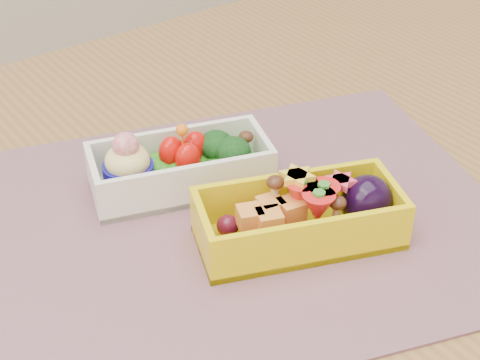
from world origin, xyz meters
TOP-DOWN VIEW (x-y plane):
  - table at (0.00, 0.00)m, footprint 1.20×0.80m
  - placemat at (-0.02, -0.03)m, footprint 0.57×0.50m
  - bento_white at (-0.03, 0.04)m, footprint 0.18×0.12m
  - bento_yellow at (0.01, -0.08)m, footprint 0.19×0.13m

SIDE VIEW (x-z plane):
  - table at x=0.00m, z-range 0.28..1.03m
  - placemat at x=-0.02m, z-range 0.75..0.75m
  - bento_white at x=-0.03m, z-range 0.74..0.81m
  - bento_yellow at x=0.01m, z-range 0.75..0.81m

